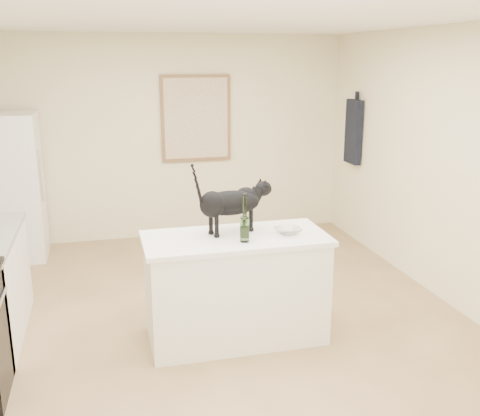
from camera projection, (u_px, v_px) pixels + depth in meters
The scene contains 15 objects.
floor at pixel (219, 327), 4.86m from camera, with size 5.50×5.50×0.00m, color tan.
ceiling at pixel (216, 16), 4.18m from camera, with size 5.50×5.50×0.00m, color white.
wall_back at pixel (173, 138), 7.09m from camera, with size 4.50×4.50×0.00m, color beige.
wall_front at pixel (380, 348), 1.95m from camera, with size 4.50×4.50×0.00m, color beige.
wall_right at pixel (457, 170), 5.06m from camera, with size 5.50×5.50×0.00m, color beige.
island_base at pixel (236, 290), 4.58m from camera, with size 1.44×0.67×0.86m, color white.
island_top at pixel (236, 238), 4.47m from camera, with size 1.50×0.70×0.04m, color white.
fridge at pixel (11, 187), 6.37m from camera, with size 0.68×0.68×1.70m, color white.
artwork_frame at pixel (196, 118), 7.07m from camera, with size 0.90×0.03×1.10m, color brown.
artwork_canvas at pixel (196, 119), 7.05m from camera, with size 0.82×0.00×1.02m, color beige.
hanging_garment at pixel (354, 132), 6.93m from camera, with size 0.08×0.34×0.80m, color black.
black_cat at pixel (230, 206), 4.49m from camera, with size 0.65×0.20×0.46m, color black, non-canonical shape.
wine_bottle at pixel (245, 221), 4.28m from camera, with size 0.07×0.07×0.34m, color #306126.
glass_bowl at pixel (288, 231), 4.51m from camera, with size 0.22×0.22×0.05m, color white.
fridge_paper at pixel (40, 154), 6.38m from camera, with size 0.00×0.14×0.18m, color white.
Camera 1 is at (-0.92, -4.32, 2.29)m, focal length 41.21 mm.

